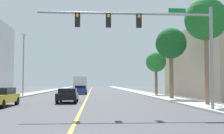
{
  "coord_description": "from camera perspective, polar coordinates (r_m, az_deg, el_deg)",
  "views": [
    {
      "loc": [
        0.84,
        -7.16,
        1.75
      ],
      "look_at": [
        2.49,
        17.72,
        3.23
      ],
      "focal_mm": 43.49,
      "sensor_mm": 36.0,
      "label": 1
    }
  ],
  "objects": [
    {
      "name": "lane_marking_center",
      "position": [
        49.2,
        -4.8,
        -5.43
      ],
      "size": [
        0.16,
        144.0,
        0.01
      ],
      "primitive_type": "cube",
      "color": "yellow",
      "rests_on": "ground"
    },
    {
      "name": "car_blue",
      "position": [
        43.22,
        -6.62,
        -4.73
      ],
      "size": [
        2.0,
        4.35,
        1.37
      ],
      "rotation": [
        0.0,
        0.0,
        0.03
      ],
      "color": "#1E389E",
      "rests_on": "ground"
    },
    {
      "name": "car_black",
      "position": [
        24.64,
        -9.31,
        -5.86
      ],
      "size": [
        1.77,
        3.92,
        1.28
      ],
      "rotation": [
        0.0,
        0.0,
        0.01
      ],
      "color": "black",
      "rests_on": "ground"
    },
    {
      "name": "traffic_signal_mast",
      "position": [
        17.15,
        8.65,
        7.32
      ],
      "size": [
        10.91,
        0.36,
        6.41
      ],
      "color": "gray",
      "rests_on": "sidewalk_right"
    },
    {
      "name": "palm_mid",
      "position": [
        30.13,
        12.29,
        4.73
      ],
      "size": [
        3.33,
        3.33,
        7.58
      ],
      "color": "brown",
      "rests_on": "sidewalk_right"
    },
    {
      "name": "sidewalk_left",
      "position": [
        50.18,
        -15.28,
        -5.2
      ],
      "size": [
        2.57,
        168.0,
        0.15
      ],
      "primitive_type": "cube",
      "color": "#9E9B93",
      "rests_on": "ground"
    },
    {
      "name": "street_lamp",
      "position": [
        36.9,
        -18.13,
        1.13
      ],
      "size": [
        0.56,
        0.28,
        7.97
      ],
      "color": "gray",
      "rests_on": "sidewalk_left"
    },
    {
      "name": "ground",
      "position": [
        49.2,
        -4.8,
        -5.43
      ],
      "size": [
        192.0,
        192.0,
        0.0
      ],
      "primitive_type": "plane",
      "color": "#47474C"
    },
    {
      "name": "sidewalk_right",
      "position": [
        49.88,
        5.73,
        -5.31
      ],
      "size": [
        2.57,
        168.0,
        0.15
      ],
      "primitive_type": "cube",
      "color": "beige",
      "rests_on": "ground"
    },
    {
      "name": "car_yellow",
      "position": [
        22.0,
        -22.54,
        -5.79
      ],
      "size": [
        1.9,
        4.45,
        1.41
      ],
      "rotation": [
        0.0,
        0.0,
        3.13
      ],
      "color": "gold",
      "rests_on": "ground"
    },
    {
      "name": "palm_near",
      "position": [
        22.3,
        19.12,
        9.31
      ],
      "size": [
        3.23,
        3.23,
        8.12
      ],
      "color": "brown",
      "rests_on": "sidewalk_right"
    },
    {
      "name": "palm_far",
      "position": [
        38.37,
        9.23,
        0.97
      ],
      "size": [
        2.82,
        2.82,
        5.99
      ],
      "color": "brown",
      "rests_on": "sidewalk_right"
    },
    {
      "name": "delivery_truck",
      "position": [
        51.66,
        -6.66,
        -3.58
      ],
      "size": [
        2.56,
        7.98,
        2.92
      ],
      "rotation": [
        0.0,
        0.0,
        0.02
      ],
      "color": "#194799",
      "rests_on": "ground"
    }
  ]
}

